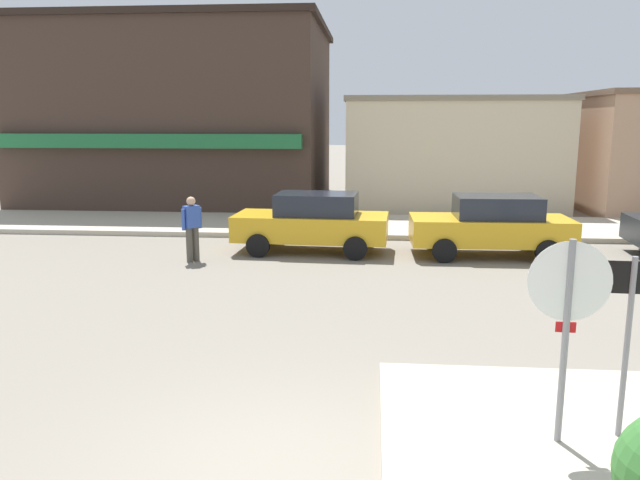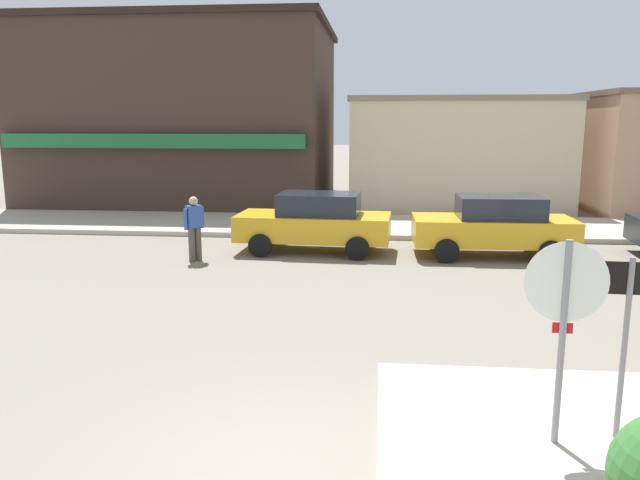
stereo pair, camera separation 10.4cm
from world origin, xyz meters
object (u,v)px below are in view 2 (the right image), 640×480
Objects in this scene: stop_sign at (564,316)px; parked_car_nearest at (315,222)px; one_way_sign at (626,330)px; pedestrian_crossing_near at (194,227)px; parked_car_second at (494,225)px.

parked_car_nearest is at bearing 109.70° from stop_sign.
parked_car_nearest is at bearing 113.44° from one_way_sign.
parked_car_second is at bearing 9.65° from pedestrian_crossing_near.
parked_car_nearest is 4.60m from parked_car_second.
stop_sign is 10.65m from pedestrian_crossing_near.
one_way_sign is at bearing 13.85° from stop_sign.
parked_car_second is (4.60, -0.14, 0.00)m from parked_car_nearest.
one_way_sign is 9.63m from parked_car_second.
one_way_sign reaches higher than pedestrian_crossing_near.
pedestrian_crossing_near is at bearing -153.67° from parked_car_nearest.
parked_car_nearest is 3.16m from pedestrian_crossing_near.
pedestrian_crossing_near is (-7.06, 8.34, -0.46)m from one_way_sign.
pedestrian_crossing_near reaches higher than parked_car_second.
one_way_sign reaches higher than parked_car_second.
parked_car_second is (0.38, 9.60, -0.52)m from one_way_sign.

